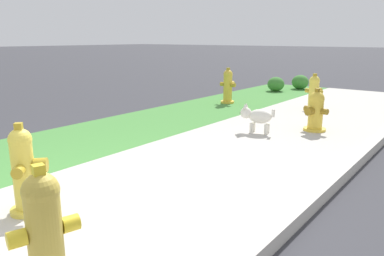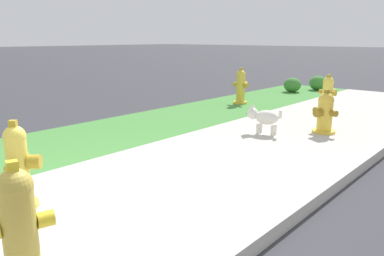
{
  "view_description": "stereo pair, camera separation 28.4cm",
  "coord_description": "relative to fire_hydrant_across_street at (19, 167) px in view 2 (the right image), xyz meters",
  "views": [
    {
      "loc": [
        -1.78,
        -2.28,
        1.4
      ],
      "look_at": [
        1.48,
        0.27,
        0.4
      ],
      "focal_mm": 35.0,
      "sensor_mm": 36.0,
      "label": 1
    },
    {
      "loc": [
        -1.6,
        -2.49,
        1.4
      ],
      "look_at": [
        1.48,
        0.27,
        0.4
      ],
      "focal_mm": 35.0,
      "sensor_mm": 36.0,
      "label": 2
    }
  ],
  "objects": [
    {
      "name": "ground_plane",
      "position": [
        0.38,
        -0.51,
        -0.37
      ],
      "size": [
        120.0,
        120.0,
        0.0
      ],
      "primitive_type": "plane",
      "color": "#38383D"
    },
    {
      "name": "small_white_dog",
      "position": [
        3.52,
        -0.19,
        -0.11
      ],
      "size": [
        0.3,
        0.51,
        0.44
      ],
      "rotation": [
        0.0,
        0.0,
        1.84
      ],
      "color": "silver",
      "rests_on": "ground"
    },
    {
      "name": "fire_hydrant_mid_block",
      "position": [
        -0.47,
        -1.08,
        0.01
      ],
      "size": [
        0.37,
        0.34,
        0.78
      ],
      "rotation": [
        0.0,
        0.0,
        6.01
      ],
      "color": "gold",
      "rests_on": "ground"
    },
    {
      "name": "shrub_bush_near_lamp",
      "position": [
        8.69,
        1.25,
        -0.17
      ],
      "size": [
        0.46,
        0.46,
        0.39
      ],
      "color": "#3D7F33",
      "rests_on": "ground"
    },
    {
      "name": "fire_hydrant_by_grass_verge",
      "position": [
        5.49,
        1.59,
        0.01
      ],
      "size": [
        0.34,
        0.37,
        0.77
      ],
      "rotation": [
        0.0,
        0.0,
        4.68
      ],
      "color": "gold",
      "rests_on": "ground"
    },
    {
      "name": "shrub_bush_mid_verge",
      "position": [
        7.88,
        1.6,
        -0.18
      ],
      "size": [
        0.45,
        0.45,
        0.38
      ],
      "color": "#3D7F33",
      "rests_on": "ground"
    },
    {
      "name": "fire_hydrant_across_street",
      "position": [
        0.0,
        0.0,
        0.0
      ],
      "size": [
        0.33,
        0.33,
        0.76
      ],
      "rotation": [
        0.0,
        0.0,
        3.97
      ],
      "color": "yellow",
      "rests_on": "ground"
    },
    {
      "name": "fire_hydrant_far_end",
      "position": [
        4.16,
        -0.84,
        -0.06
      ],
      "size": [
        0.38,
        0.41,
        0.66
      ],
      "rotation": [
        0.0,
        0.0,
        1.3
      ],
      "color": "gold",
      "rests_on": "ground"
    },
    {
      "name": "sidewalk_pavement",
      "position": [
        0.38,
        -0.51,
        -0.36
      ],
      "size": [
        18.0,
        2.37,
        0.01
      ],
      "primitive_type": "cube",
      "color": "#BCB7AD",
      "rests_on": "ground"
    },
    {
      "name": "fire_hydrant_at_driveway",
      "position": [
        5.81,
        -0.2,
        -0.02
      ],
      "size": [
        0.35,
        0.38,
        0.73
      ],
      "rotation": [
        0.0,
        0.0,
        4.39
      ],
      "color": "yellow",
      "rests_on": "ground"
    }
  ]
}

